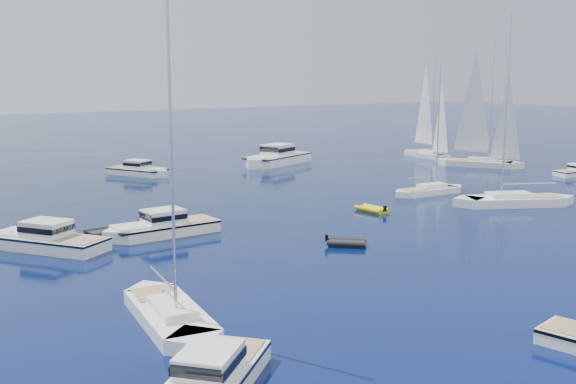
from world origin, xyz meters
name	(u,v)px	position (x,y,z in m)	size (l,w,h in m)	color
ground	(570,301)	(0.00, 0.00, 0.00)	(400.00, 400.00, 0.00)	#09115D
motor_cruiser_centre	(162,235)	(-12.24, 25.67, 0.00)	(2.90, 9.49, 2.49)	silver
motor_cruiser_far_l	(45,249)	(-20.48, 26.29, 0.00)	(3.00, 9.80, 2.57)	silver
motor_cruiser_distant	(276,164)	(16.64, 55.52, 0.00)	(3.99, 13.03, 3.42)	white
motor_cruiser_horizon	(139,175)	(-2.40, 56.00, 0.00)	(2.72, 8.88, 2.33)	white
sailboat_fore	(170,322)	(-18.97, 8.59, 0.00)	(2.74, 10.55, 15.51)	white
sailboat_mid_r	(514,205)	(19.38, 19.14, 0.00)	(3.15, 12.11, 17.80)	white
sailboat_centre	(429,194)	(17.21, 27.72, 0.00)	(2.38, 9.14, 13.43)	white
sailboat_sails_r	(479,166)	(37.62, 39.19, 0.00)	(3.04, 11.71, 17.21)	white
sailboat_sails_far	(427,157)	(39.15, 50.22, 0.00)	(2.71, 10.42, 15.32)	silver
tender_yellow	(372,212)	(6.59, 23.96, 0.00)	(1.74, 3.06, 0.95)	yellow
tender_grey_near	(347,246)	(-2.68, 15.65, 0.00)	(1.62, 2.80, 0.95)	black
tender_grey_far	(114,234)	(-14.98, 28.18, 0.00)	(2.29, 4.29, 0.95)	black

